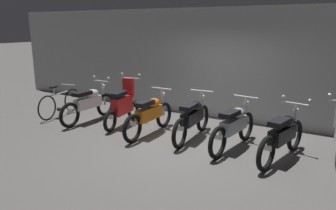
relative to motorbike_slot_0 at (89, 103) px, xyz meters
The scene contains 9 objects.
ground_plane 3.04m from the motorbike_slot_0, ahead, with size 80.00×80.00×0.00m, color #565451.
back_wall 3.86m from the motorbike_slot_0, 36.62° to the left, with size 16.00×0.30×2.98m, color #9EA0A3.
motorbike_slot_0 is the anchor object (origin of this frame).
motorbike_slot_1 1.01m from the motorbike_slot_0, 11.52° to the left, with size 0.58×1.67×1.29m.
motorbike_slot_2 2.00m from the motorbike_slot_0, ahead, with size 0.56×1.95×1.03m.
motorbike_slot_3 3.00m from the motorbike_slot_0, ahead, with size 0.56×1.95×1.03m.
motorbike_slot_4 4.00m from the motorbike_slot_0, ahead, with size 0.56×1.95×1.03m.
motorbike_slot_5 5.00m from the motorbike_slot_0, ahead, with size 0.61×1.93×1.15m.
bicycle 1.12m from the motorbike_slot_0, behind, with size 0.50×1.72×0.89m.
Camera 1 is at (3.21, -5.91, 2.53)m, focal length 34.94 mm.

